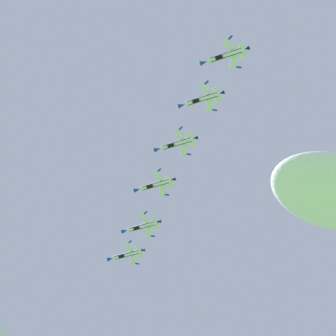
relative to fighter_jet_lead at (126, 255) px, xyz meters
The scene contains 7 objects.
cloud_high_distant 136.82m from the fighter_jet_lead, ahead, with size 77.73×46.30×24.19m, color white.
fighter_jet_lead is the anchor object (origin of this frame).
fighter_jet_left_wing 16.97m from the fighter_jet_lead, 89.31° to the right, with size 12.92×12.00×5.26m.
fighter_jet_right_wing 36.78m from the fighter_jet_lead, 93.19° to the right, with size 12.92×12.03×5.19m.
fighter_jet_left_outer 54.72m from the fighter_jet_lead, 91.31° to the right, with size 12.92×12.04×5.18m.
fighter_jet_right_outer 73.02m from the fighter_jet_lead, 89.87° to the right, with size 12.92×11.99×5.27m.
fighter_jet_trail_slot 90.07m from the fighter_jet_lead, 89.79° to the right, with size 12.92×12.03×5.21m.
Camera 1 is at (-5.49, -7.77, 1.70)m, focal length 55.26 mm.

